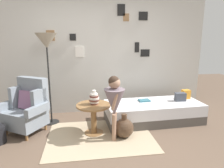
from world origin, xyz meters
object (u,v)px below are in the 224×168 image
daybed (153,112)px  book_on_daybed (144,100)px  armchair (28,108)px  floor_lamp (47,45)px  side_table (94,113)px  vase_striped (94,99)px  demijohn_near (124,128)px  person_child (114,100)px

daybed → book_on_daybed: size_ratio=8.79×
armchair → book_on_daybed: bearing=5.1°
armchair → floor_lamp: (0.36, 0.31, 1.10)m
daybed → side_table: (-1.22, -0.36, 0.19)m
vase_striped → floor_lamp: bearing=144.8°
side_table → vase_striped: size_ratio=2.36×
daybed → demijohn_near: demijohn_near is taller
daybed → vase_striped: size_ratio=7.62×
armchair → daybed: 2.40m
vase_striped → demijohn_near: bearing=-25.6°
vase_striped → armchair: bearing=167.4°
daybed → floor_lamp: bearing=173.6°
person_child → book_on_daybed: size_ratio=4.93×
armchair → person_child: person_child is taller
side_table → book_on_daybed: bearing=24.0°
vase_striped → book_on_daybed: bearing=23.8°
vase_striped → person_child: size_ratio=0.23×
floor_lamp → daybed: bearing=-6.4°
armchair → book_on_daybed: armchair is taller
side_table → person_child: (0.32, -0.28, 0.30)m
daybed → book_on_daybed: 0.29m
daybed → side_table: size_ratio=3.23×
floor_lamp → book_on_daybed: bearing=-3.5°
book_on_daybed → person_child: bearing=-134.5°
daybed → book_on_daybed: bearing=144.8°
armchair → demijohn_near: size_ratio=2.33×
vase_striped → person_child: (0.31, -0.29, 0.05)m
daybed → book_on_daybed: book_on_daybed is taller
person_child → armchair: bearing=159.6°
floor_lamp → armchair: bearing=-138.7°
book_on_daybed → vase_striped: bearing=-156.2°
person_child → demijohn_near: (0.18, 0.06, -0.52)m
side_table → book_on_daybed: (1.06, 0.47, 0.03)m
floor_lamp → book_on_daybed: 2.18m
armchair → side_table: bearing=-13.3°
armchair → book_on_daybed: 2.24m
side_table → person_child: 0.52m
side_table → person_child: person_child is taller
armchair → daybed: (2.39, 0.09, -0.24)m
daybed → side_table: side_table is taller
person_child → demijohn_near: bearing=18.0°
daybed → side_table: bearing=-163.6°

